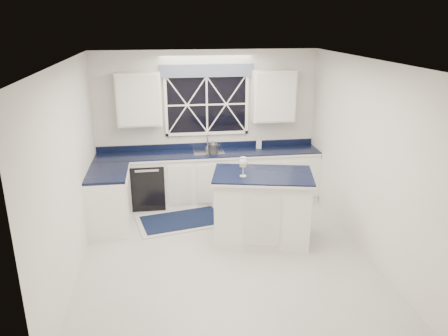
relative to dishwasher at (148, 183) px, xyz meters
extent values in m
plane|color=#ACADA8|center=(1.10, -1.95, -0.41)|extent=(4.50, 4.50, 0.00)
cube|color=silver|center=(1.10, 0.30, 0.94)|extent=(4.00, 0.10, 2.70)
cube|color=white|center=(1.10, 0.00, 0.04)|extent=(3.98, 0.60, 0.90)
cube|color=white|center=(-0.60, -0.80, 0.04)|extent=(0.60, 1.00, 0.90)
cube|color=black|center=(1.10, 0.00, 0.51)|extent=(3.98, 0.64, 0.04)
cube|color=black|center=(0.00, 0.00, 0.00)|extent=(0.60, 0.58, 0.82)
cube|color=black|center=(1.10, 0.27, 1.34)|extent=(1.40, 0.02, 1.00)
cube|color=slate|center=(1.10, 0.21, 1.94)|extent=(1.65, 0.04, 0.22)
cube|color=white|center=(-0.07, 0.13, 1.49)|extent=(0.75, 0.34, 0.90)
cube|color=white|center=(2.28, 0.13, 1.49)|extent=(0.75, 0.34, 0.90)
cylinder|color=#B3B3B5|center=(1.10, 0.22, 0.55)|extent=(0.05, 0.05, 0.04)
cylinder|color=#B3B3B5|center=(1.10, 0.22, 0.69)|extent=(0.02, 0.02, 0.28)
cylinder|color=#B3B3B5|center=(1.10, 0.13, 0.82)|extent=(0.02, 0.18, 0.02)
cube|color=white|center=(1.71, -1.60, 0.10)|extent=(1.50, 1.07, 1.02)
cube|color=black|center=(1.71, -1.60, 0.63)|extent=(1.58, 1.15, 0.05)
cube|color=#ABABA6|center=(0.54, -0.78, -0.40)|extent=(1.60, 1.17, 0.01)
cube|color=black|center=(0.54, -0.78, -0.39)|extent=(1.41, 0.98, 0.01)
cylinder|color=#303133|center=(1.18, 0.02, 0.60)|extent=(0.21, 0.21, 0.14)
cone|color=#303133|center=(1.18, 0.02, 0.70)|extent=(0.18, 0.18, 0.06)
torus|color=#303133|center=(1.09, -0.01, 0.61)|extent=(0.12, 0.05, 0.12)
cylinder|color=#303133|center=(1.28, 0.05, 0.62)|extent=(0.07, 0.03, 0.09)
cylinder|color=silver|center=(1.41, -1.66, 0.66)|extent=(0.09, 0.09, 0.01)
cylinder|color=silver|center=(1.41, -1.66, 0.74)|extent=(0.02, 0.02, 0.15)
ellipsoid|color=silver|center=(1.41, -1.66, 0.87)|extent=(0.12, 0.12, 0.15)
cylinder|color=#CCBE6C|center=(1.41, -1.66, 0.84)|extent=(0.10, 0.10, 0.06)
imported|color=silver|center=(2.04, 0.13, 0.64)|extent=(0.12, 0.12, 0.22)
camera|label=1|loc=(0.29, -7.42, 2.79)|focal=35.00mm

